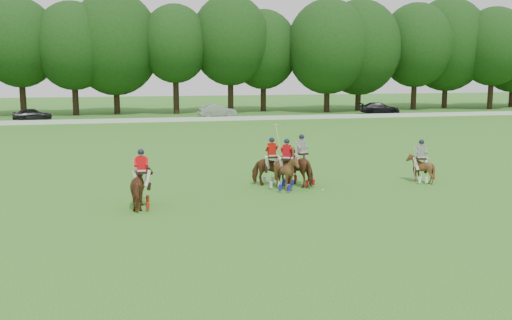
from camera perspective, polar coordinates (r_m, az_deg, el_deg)
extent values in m
plane|color=#24661D|center=(22.31, 2.09, -5.28)|extent=(180.00, 180.00, 0.00)
cylinder|color=black|center=(70.90, -22.30, 6.12)|extent=(0.70, 0.70, 4.98)
ellipsoid|color=black|center=(70.88, -22.59, 10.79)|extent=(8.80, 8.80, 10.12)
cylinder|color=black|center=(69.74, -17.62, 6.20)|extent=(0.70, 0.70, 4.64)
ellipsoid|color=black|center=(69.70, -17.85, 10.81)|extent=(8.80, 8.80, 10.13)
cylinder|color=black|center=(70.51, -13.76, 6.26)|extent=(0.70, 0.70, 4.31)
ellipsoid|color=black|center=(70.48, -13.96, 11.26)|extent=(10.67, 10.67, 12.27)
cylinder|color=black|center=(69.17, -8.00, 6.77)|extent=(0.70, 0.70, 5.24)
ellipsoid|color=black|center=(69.15, -8.11, 11.44)|extent=(8.06, 8.06, 9.26)
cylinder|color=black|center=(70.25, -2.55, 6.86)|extent=(0.70, 0.70, 5.19)
ellipsoid|color=black|center=(70.25, -2.59, 11.89)|extent=(9.50, 9.50, 10.92)
cylinder|color=black|center=(72.50, 0.74, 6.67)|extent=(0.70, 0.70, 4.48)
ellipsoid|color=black|center=(72.45, 0.75, 10.99)|extent=(8.60, 8.60, 9.89)
cylinder|color=black|center=(71.92, 7.10, 6.47)|extent=(0.70, 0.70, 4.21)
ellipsoid|color=black|center=(71.87, 7.19, 11.17)|extent=(10.11, 10.11, 11.63)
cylinder|color=black|center=(74.87, 10.18, 6.45)|extent=(0.70, 0.70, 4.07)
ellipsoid|color=black|center=(74.82, 10.31, 11.01)|extent=(10.46, 10.46, 12.03)
cylinder|color=black|center=(78.41, 15.51, 6.65)|extent=(0.70, 0.70, 4.79)
ellipsoid|color=black|center=(78.39, 15.70, 11.00)|extent=(9.47, 9.47, 10.89)
cylinder|color=black|center=(82.42, 18.36, 6.51)|extent=(0.70, 0.70, 4.44)
ellipsoid|color=black|center=(82.40, 18.59, 10.88)|extent=(10.84, 10.84, 12.47)
cylinder|color=black|center=(82.34, 22.41, 6.42)|extent=(0.70, 0.70, 4.86)
ellipsoid|color=black|center=(82.32, 22.66, 10.44)|extent=(8.94, 8.94, 10.28)
cylinder|color=black|center=(87.95, 24.21, 6.14)|extent=(0.70, 0.70, 3.90)
cube|color=white|center=(59.39, -7.15, 4.05)|extent=(120.00, 0.10, 0.44)
imported|color=black|center=(64.38, -21.46, 4.29)|extent=(4.13, 2.19, 1.34)
imported|color=#ACABB1|center=(64.29, -3.90, 4.93)|extent=(4.41, 2.11, 1.40)
imported|color=black|center=(69.94, 12.26, 5.09)|extent=(5.03, 2.86, 1.37)
imported|color=#542B16|center=(23.29, -11.33, -2.69)|extent=(0.97, 2.03, 1.69)
cube|color=black|center=(23.17, -11.38, -1.18)|extent=(0.46, 0.57, 0.08)
cylinder|color=tan|center=(23.20, -12.11, -1.40)|extent=(0.04, 0.21, 1.29)
imported|color=#542B16|center=(26.91, 1.58, -0.95)|extent=(1.67, 1.44, 1.64)
cube|color=black|center=(26.81, 1.58, 0.32)|extent=(0.46, 0.57, 0.08)
cylinder|color=tan|center=(26.76, 2.21, 2.29)|extent=(0.05, 0.77, 1.08)
imported|color=#542B16|center=(26.21, 3.07, -1.20)|extent=(1.84, 1.93, 1.68)
cube|color=black|center=(26.10, 3.08, 0.13)|extent=(0.62, 0.69, 0.08)
cylinder|color=tan|center=(26.08, 3.73, -0.06)|extent=(0.11, 0.21, 1.29)
imported|color=#542B16|center=(27.29, 4.54, -0.70)|extent=(1.73, 2.30, 1.77)
cube|color=black|center=(27.18, 4.56, 0.65)|extent=(0.63, 0.69, 0.08)
cylinder|color=tan|center=(27.00, 4.08, 0.42)|extent=(0.11, 0.20, 1.29)
imported|color=#542B16|center=(29.06, 16.11, -0.81)|extent=(1.34, 1.45, 1.38)
cube|color=black|center=(28.98, 16.15, 0.17)|extent=(0.54, 0.64, 0.08)
cylinder|color=tan|center=(28.90, 15.58, 0.01)|extent=(0.07, 0.21, 1.29)
sphere|color=white|center=(26.26, 6.67, -3.00)|extent=(0.09, 0.09, 0.09)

